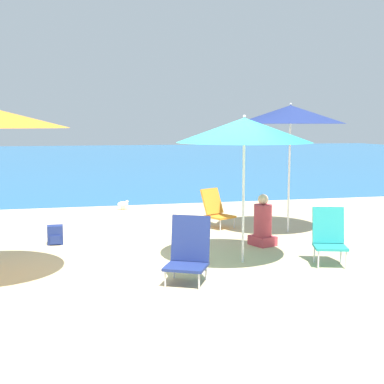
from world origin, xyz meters
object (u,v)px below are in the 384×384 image
object	(u,v)px
backpack_navy	(55,235)
seagull	(123,204)
beach_chair_navy	(189,251)
beach_chair_teal	(329,235)
person_seated_near	(263,224)
beach_chair_orange	(216,209)
beach_umbrella_navy	(290,115)
beach_umbrella_teal	(244,130)

from	to	relation	value
backpack_navy	seagull	size ratio (longest dim) A/B	1.21
beach_chair_navy	beach_chair_teal	size ratio (longest dim) A/B	1.02
beach_chair_navy	person_seated_near	xyz separation A→B (m)	(1.69, 1.75, -0.04)
beach_chair_orange	person_seated_near	world-z (taller)	person_seated_near
person_seated_near	seagull	distance (m)	4.77
seagull	beach_umbrella_navy	bearing A→B (deg)	-50.86
beach_chair_teal	backpack_navy	bearing A→B (deg)	167.11
beach_umbrella_teal	beach_chair_teal	size ratio (longest dim) A/B	2.62
beach_chair_teal	person_seated_near	size ratio (longest dim) A/B	0.95
beach_umbrella_navy	person_seated_near	bearing A→B (deg)	-132.46
beach_chair_navy	person_seated_near	world-z (taller)	person_seated_near
beach_umbrella_navy	beach_umbrella_teal	distance (m)	2.54
person_seated_near	seagull	size ratio (longest dim) A/B	3.25
beach_chair_navy	backpack_navy	xyz separation A→B (m)	(-1.73, 2.63, -0.24)
beach_chair_navy	beach_chair_teal	world-z (taller)	beach_chair_navy
beach_umbrella_navy	beach_chair_orange	bearing A→B (deg)	147.82
beach_umbrella_navy	beach_chair_teal	distance (m)	2.97
beach_chair_teal	backpack_navy	xyz separation A→B (m)	(-3.93, 2.26, -0.27)
beach_umbrella_navy	beach_chair_navy	distance (m)	4.16
beach_chair_orange	seagull	world-z (taller)	beach_chair_orange
beach_chair_navy	beach_umbrella_teal	bearing A→B (deg)	63.90
beach_chair_navy	beach_chair_teal	distance (m)	2.23
beach_chair_navy	seagull	xyz separation A→B (m)	(-0.20, 6.12, -0.26)
beach_umbrella_teal	seagull	bearing A→B (deg)	102.56
beach_umbrella_navy	seagull	world-z (taller)	beach_umbrella_navy
backpack_navy	beach_umbrella_navy	bearing A→B (deg)	1.04
beach_chair_navy	person_seated_near	bearing A→B (deg)	73.14
seagull	beach_chair_teal	bearing A→B (deg)	-67.38
beach_umbrella_teal	beach_chair_orange	distance (m)	3.18
beach_umbrella_teal	beach_chair_orange	world-z (taller)	beach_umbrella_teal
beach_chair_navy	beach_chair_orange	xyz separation A→B (m)	(1.36, 3.47, -0.03)
beach_chair_orange	person_seated_near	distance (m)	1.76
seagull	beach_chair_navy	bearing A→B (deg)	-88.12
person_seated_near	seagull	bearing A→B (deg)	92.88
beach_umbrella_teal	backpack_navy	distance (m)	3.77
backpack_navy	person_seated_near	bearing A→B (deg)	-14.52
beach_umbrella_teal	backpack_navy	world-z (taller)	beach_umbrella_teal
person_seated_near	beach_chair_teal	bearing A→B (deg)	-90.42
beach_chair_teal	seagull	world-z (taller)	beach_chair_teal
beach_chair_orange	beach_chair_teal	bearing A→B (deg)	-103.23
beach_chair_orange	beach_umbrella_teal	bearing A→B (deg)	-125.86
beach_chair_navy	beach_chair_orange	bearing A→B (deg)	95.83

